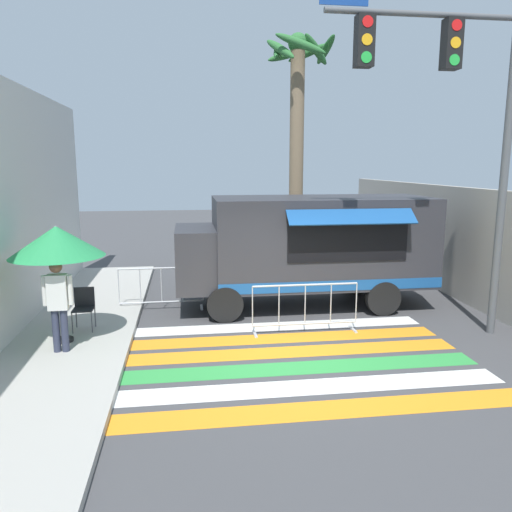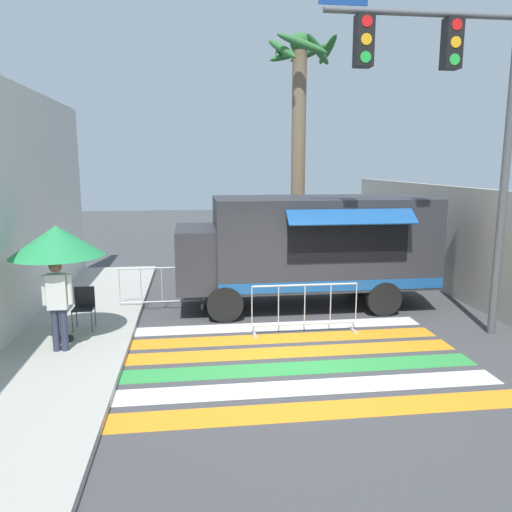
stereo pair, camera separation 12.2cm
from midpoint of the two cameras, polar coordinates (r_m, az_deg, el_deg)
name	(u,v)px [view 1 (the left image)]	position (r m, az deg, el deg)	size (l,w,h in m)	color
ground_plane	(291,355)	(9.45, 3.62, -11.20)	(60.00, 60.00, 0.00)	#424244
concrete_wall_right	(468,246)	(13.70, 22.83, 1.11)	(0.20, 16.00, 2.90)	#A39E93
crosswalk_painted	(294,360)	(9.23, 3.93, -11.72)	(6.40, 4.36, 0.01)	orange
food_truck	(302,244)	(12.22, 5.04, 1.35)	(6.16, 2.66, 2.70)	#2D2D33
traffic_signal_pole	(453,99)	(10.56, 21.28, 16.40)	(3.93, 0.29, 6.59)	#515456
patio_umbrella	(57,242)	(9.98, -22.14, 1.51)	(1.73, 1.73, 2.23)	black
folding_chair	(84,304)	(10.89, -19.38, -5.24)	(0.40, 0.40, 0.86)	#4C4C51
vendor_person	(58,300)	(9.63, -22.01, -4.73)	(0.53, 0.22, 1.68)	#2D3347
barricade_front	(305,308)	(10.49, 5.29, -5.98)	(2.24, 0.44, 1.05)	#B7BABF
barricade_side	(162,289)	(12.30, -11.02, -3.70)	(2.03, 0.44, 1.05)	#B7BABF
palm_tree	(298,122)	(15.95, 4.55, 14.99)	(2.09, 2.05, 7.35)	#7A664C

